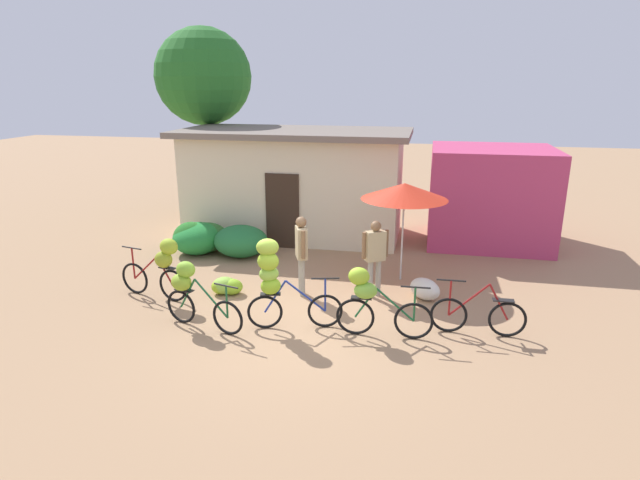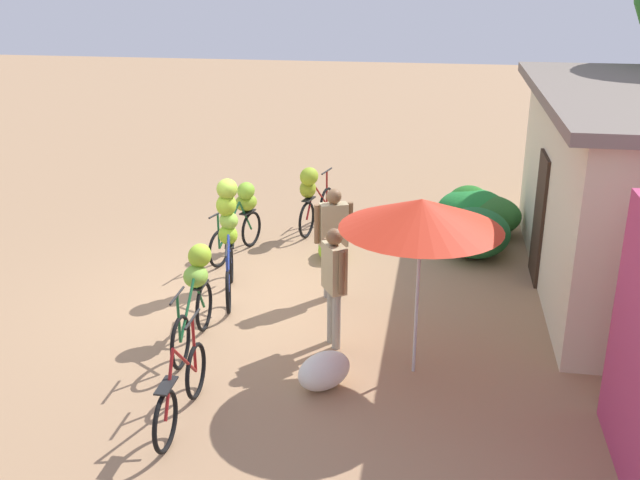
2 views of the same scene
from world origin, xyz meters
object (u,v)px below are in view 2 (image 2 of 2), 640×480
bicycle_near_pile (242,213)px  banana_pile_on_ground (331,248)px  building_low (636,190)px  market_umbrella (421,214)px  person_vendor (334,276)px  bicycle_center_loaded (228,227)px  bicycle_leftmost (312,194)px  produce_sack (324,371)px  bicycle_by_shop (196,289)px  bicycle_rightmost (181,392)px  person_bystander (334,232)px

bicycle_near_pile → banana_pile_on_ground: size_ratio=2.11×
building_low → market_umbrella: bearing=-43.7°
building_low → person_vendor: size_ratio=3.98×
bicycle_center_loaded → bicycle_leftmost: bearing=163.1°
produce_sack → banana_pile_on_ground: bearing=-172.2°
bicycle_leftmost → bicycle_near_pile: size_ratio=1.00×
bicycle_near_pile → bicycle_by_shop: bearing=4.7°
banana_pile_on_ground → person_vendor: person_vendor is taller
bicycle_leftmost → market_umbrella: bearing=24.2°
produce_sack → person_vendor: 1.29m
bicycle_rightmost → banana_pile_on_ground: bearing=170.4°
bicycle_by_shop → banana_pile_on_ground: size_ratio=2.17×
market_umbrella → bicycle_leftmost: (-4.69, -2.11, -1.26)m
market_umbrella → bicycle_leftmost: 5.30m
bicycle_rightmost → person_bystander: 3.69m
market_umbrella → banana_pile_on_ground: (-3.54, -1.58, -1.85)m
bicycle_near_pile → person_vendor: size_ratio=1.02×
bicycle_leftmost → bicycle_by_shop: bicycle_leftmost is taller
produce_sack → bicycle_center_loaded: bearing=-143.9°
building_low → bicycle_center_loaded: (1.18, -6.00, -0.53)m
market_umbrella → bicycle_leftmost: size_ratio=1.34×
bicycle_by_shop → bicycle_leftmost: bearing=170.2°
bicycle_center_loaded → banana_pile_on_ground: bearing=138.2°
bicycle_leftmost → bicycle_center_loaded: size_ratio=0.97×
bicycle_near_pile → person_bystander: (1.59, 1.83, 0.32)m
bicycle_rightmost → bicycle_near_pile: bearing=-172.1°
person_vendor → banana_pile_on_ground: bearing=-170.4°
bicycle_by_shop → bicycle_center_loaded: bearing=-178.2°
banana_pile_on_ground → produce_sack: size_ratio=1.11×
person_bystander → bicycle_center_loaded: bearing=-92.6°
banana_pile_on_ground → person_bystander: person_bystander is taller
bicycle_center_loaded → person_bystander: (0.07, 1.62, 0.04)m
market_umbrella → bicycle_leftmost: market_umbrella is taller
bicycle_rightmost → person_bystander: (-3.45, 1.13, 0.67)m
bicycle_near_pile → person_bystander: person_bystander is taller
banana_pile_on_ground → bicycle_by_shop: bearing=-21.9°
bicycle_leftmost → bicycle_near_pile: 1.52m
market_umbrella → bicycle_rightmost: (1.47, -2.42, -1.66)m
market_umbrella → bicycle_by_shop: 3.16m
market_umbrella → person_bystander: market_umbrella is taller
building_low → bicycle_rightmost: 7.33m
building_low → market_umbrella: (3.23, -3.09, 0.50)m
banana_pile_on_ground → person_bystander: size_ratio=0.46×
bicycle_center_loaded → bicycle_rightmost: (3.52, 0.49, -0.63)m
bicycle_center_loaded → produce_sack: (2.60, 1.90, -0.77)m
building_low → bicycle_rightmost: (4.70, -5.51, -1.16)m
banana_pile_on_ground → person_bystander: bearing=10.2°
market_umbrella → bicycle_by_shop: market_umbrella is taller
bicycle_leftmost → person_bystander: person_bystander is taller
market_umbrella → banana_pile_on_ground: market_umbrella is taller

